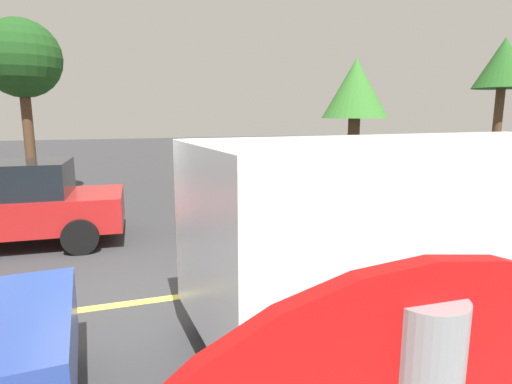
{
  "coord_description": "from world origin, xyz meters",
  "views": [
    {
      "loc": [
        -0.09,
        -5.41,
        2.46
      ],
      "look_at": [
        1.93,
        0.69,
        1.27
      ],
      "focal_mm": 29.31,
      "sensor_mm": 36.0,
      "label": 1
    }
  ],
  "objects_px": {
    "tree_left_verge": "(503,66)",
    "tree_right_verge": "(21,61)",
    "white_van": "(422,220)",
    "tree_centre_verge": "(355,91)"
  },
  "relations": [
    {
      "from": "tree_centre_verge",
      "to": "tree_right_verge",
      "type": "bearing_deg",
      "value": 167.76
    },
    {
      "from": "tree_left_verge",
      "to": "tree_right_verge",
      "type": "relative_size",
      "value": 1.08
    },
    {
      "from": "tree_right_verge",
      "to": "tree_centre_verge",
      "type": "bearing_deg",
      "value": -12.24
    },
    {
      "from": "tree_left_verge",
      "to": "tree_right_verge",
      "type": "bearing_deg",
      "value": 179.6
    },
    {
      "from": "tree_left_verge",
      "to": "tree_right_verge",
      "type": "height_order",
      "value": "tree_left_verge"
    },
    {
      "from": "tree_left_verge",
      "to": "tree_centre_verge",
      "type": "xyz_separation_m",
      "value": [
        -7.78,
        -1.89,
        -1.21
      ]
    },
    {
      "from": "tree_left_verge",
      "to": "tree_right_verge",
      "type": "xyz_separation_m",
      "value": [
        -17.02,
        0.12,
        -0.44
      ]
    },
    {
      "from": "tree_left_verge",
      "to": "tree_centre_verge",
      "type": "bearing_deg",
      "value": -166.37
    },
    {
      "from": "white_van",
      "to": "tree_right_verge",
      "type": "xyz_separation_m",
      "value": [
        -5.63,
        9.48,
        2.64
      ]
    },
    {
      "from": "tree_centre_verge",
      "to": "tree_right_verge",
      "type": "height_order",
      "value": "tree_right_verge"
    }
  ]
}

